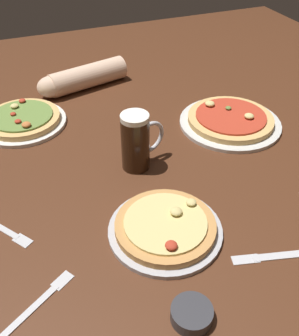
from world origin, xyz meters
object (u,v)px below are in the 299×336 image
(ramekin_sauce, at_px, (192,314))
(diner_arm, at_px, (80,78))
(pizza_plate_near, at_px, (165,227))
(knife_right, at_px, (280,255))
(pizza_plate_side, at_px, (23,120))
(beer_mug_dark, at_px, (137,141))
(pizza_plate_far, at_px, (230,120))
(fork_left, at_px, (29,312))

(ramekin_sauce, bearing_deg, diner_arm, 88.36)
(pizza_plate_near, relative_size, knife_right, 1.21)
(pizza_plate_side, relative_size, beer_mug_dark, 1.68)
(beer_mug_dark, bearing_deg, pizza_plate_far, 14.66)
(beer_mug_dark, bearing_deg, fork_left, -134.82)
(fork_left, bearing_deg, ramekin_sauce, -23.58)
(pizza_plate_near, bearing_deg, knife_right, -37.18)
(pizza_plate_side, height_order, ramekin_sauce, pizza_plate_side)
(beer_mug_dark, distance_m, diner_arm, 0.52)
(pizza_plate_far, relative_size, knife_right, 1.50)
(fork_left, bearing_deg, pizza_plate_side, 83.66)
(pizza_plate_side, height_order, fork_left, pizza_plate_side)
(beer_mug_dark, bearing_deg, pizza_plate_near, -95.73)
(diner_arm, bearing_deg, ramekin_sauce, -91.64)
(fork_left, bearing_deg, pizza_plate_far, 32.26)
(fork_left, bearing_deg, pizza_plate_near, 15.91)
(pizza_plate_near, relative_size, fork_left, 1.28)
(beer_mug_dark, relative_size, ramekin_sauce, 2.07)
(knife_right, bearing_deg, pizza_plate_near, 142.82)
(pizza_plate_far, height_order, ramekin_sauce, pizza_plate_far)
(pizza_plate_far, distance_m, ramekin_sauce, 0.71)
(beer_mug_dark, height_order, diner_arm, beer_mug_dark)
(pizza_plate_near, xyz_separation_m, knife_right, (0.21, -0.16, -0.01))
(pizza_plate_near, bearing_deg, diner_arm, 90.84)
(pizza_plate_side, height_order, diner_arm, diner_arm)
(pizza_plate_near, distance_m, pizza_plate_far, 0.52)
(fork_left, distance_m, knife_right, 0.53)
(pizza_plate_far, bearing_deg, knife_right, -108.97)
(ramekin_sauce, relative_size, diner_arm, 0.23)
(pizza_plate_near, bearing_deg, beer_mug_dark, 84.27)
(pizza_plate_side, relative_size, fork_left, 1.35)
(pizza_plate_side, xyz_separation_m, knife_right, (0.45, -0.75, -0.01))
(knife_right, relative_size, diner_arm, 0.63)
(ramekin_sauce, height_order, knife_right, ramekin_sauce)
(pizza_plate_far, bearing_deg, ramekin_sauce, -126.49)
(pizza_plate_far, distance_m, beer_mug_dark, 0.37)
(pizza_plate_side, relative_size, ramekin_sauce, 3.47)
(pizza_plate_near, distance_m, pizza_plate_side, 0.65)
(pizza_plate_near, bearing_deg, pizza_plate_far, 42.79)
(beer_mug_dark, bearing_deg, ramekin_sauce, -97.88)
(pizza_plate_near, xyz_separation_m, fork_left, (-0.32, -0.09, -0.01))
(pizza_plate_near, xyz_separation_m, beer_mug_dark, (0.03, 0.26, 0.07))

